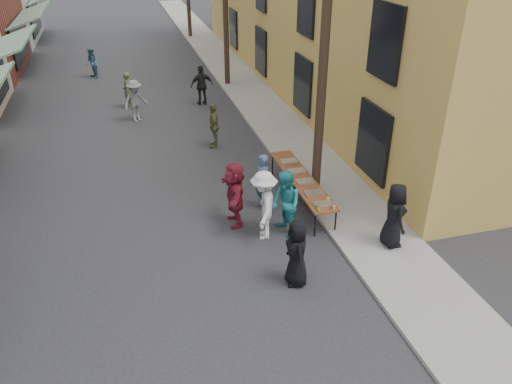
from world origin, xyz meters
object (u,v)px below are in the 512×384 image
server (394,215)px  utility_pole_near (324,45)px  guest_front_c (285,204)px  guest_front_a (297,253)px  catering_tray_sausage (323,205)px  serving_table (301,180)px

server → utility_pole_near: bearing=22.6°
utility_pole_near → guest_front_c: bearing=-132.7°
server → guest_front_a: bearing=109.6°
catering_tray_sausage → guest_front_c: size_ratio=0.28×
utility_pole_near → server: (0.88, -2.97, -3.55)m
catering_tray_sausage → server: server is taller
catering_tray_sausage → guest_front_c: (-1.00, 0.12, 0.11)m
serving_table → server: server is taller
guest_front_c → server: guest_front_c is taller
serving_table → guest_front_a: size_ratio=2.43×
utility_pole_near → guest_front_c: utility_pole_near is taller
serving_table → server: size_ratio=2.35×
utility_pole_near → guest_front_a: 5.51m
catering_tray_sausage → guest_front_a: 2.35m
utility_pole_near → serving_table: size_ratio=2.25×
utility_pole_near → guest_front_a: bearing=-117.6°
serving_table → guest_front_a: bearing=-111.6°
utility_pole_near → guest_front_c: size_ratio=4.98×
serving_table → utility_pole_near: bearing=11.5°
serving_table → catering_tray_sausage: size_ratio=8.00×
serving_table → catering_tray_sausage: bearing=-90.0°
catering_tray_sausage → server: size_ratio=0.29×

